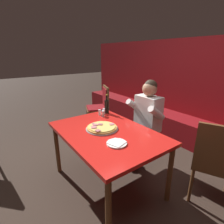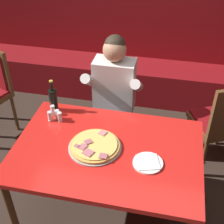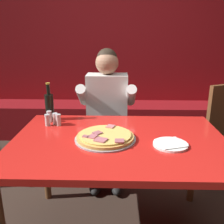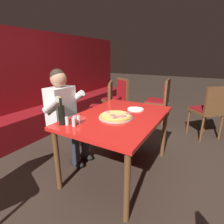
% 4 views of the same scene
% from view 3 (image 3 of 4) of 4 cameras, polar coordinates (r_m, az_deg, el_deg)
% --- Properties ---
extents(booth_wall_panel, '(6.80, 0.16, 1.90)m').
position_cam_3_polar(booth_wall_panel, '(3.68, 1.72, 10.50)').
color(booth_wall_panel, maroon).
rests_on(booth_wall_panel, ground_plane).
extents(booth_bench, '(6.46, 0.48, 0.46)m').
position_cam_3_polar(booth_bench, '(3.53, 1.61, -1.84)').
color(booth_bench, maroon).
rests_on(booth_bench, ground_plane).
extents(main_dining_table, '(1.37, 0.95, 0.75)m').
position_cam_3_polar(main_dining_table, '(1.64, 1.67, -8.65)').
color(main_dining_table, brown).
rests_on(main_dining_table, ground_plane).
extents(pizza, '(0.39, 0.39, 0.05)m').
position_cam_3_polar(pizza, '(1.59, -1.55, -5.70)').
color(pizza, '#9E9EA3').
rests_on(pizza, main_dining_table).
extents(plate_white_paper, '(0.21, 0.21, 0.02)m').
position_cam_3_polar(plate_white_paper, '(1.55, 13.23, -7.18)').
color(plate_white_paper, white).
rests_on(plate_white_paper, main_dining_table).
extents(beer_bottle, '(0.07, 0.07, 0.29)m').
position_cam_3_polar(beer_bottle, '(1.99, -14.10, 1.36)').
color(beer_bottle, black).
rests_on(beer_bottle, main_dining_table).
extents(shaker_red_pepper_flakes, '(0.04, 0.04, 0.09)m').
position_cam_3_polar(shaker_red_pepper_flakes, '(1.96, -14.12, -1.11)').
color(shaker_red_pepper_flakes, silver).
rests_on(shaker_red_pepper_flakes, main_dining_table).
extents(shaker_oregano, '(0.04, 0.04, 0.09)m').
position_cam_3_polar(shaker_oregano, '(1.86, -12.13, -1.90)').
color(shaker_oregano, silver).
rests_on(shaker_oregano, main_dining_table).
extents(shaker_parmesan, '(0.04, 0.04, 0.09)m').
position_cam_3_polar(shaker_parmesan, '(1.89, -12.83, -1.62)').
color(shaker_parmesan, silver).
rests_on(shaker_parmesan, main_dining_table).
extents(shaker_black_pepper, '(0.04, 0.04, 0.09)m').
position_cam_3_polar(shaker_black_pepper, '(1.88, -14.53, -1.92)').
color(shaker_black_pepper, silver).
rests_on(shaker_black_pepper, main_dining_table).
extents(diner_seated_blue_shirt, '(0.53, 0.53, 1.27)m').
position_cam_3_polar(diner_seated_blue_shirt, '(2.32, -1.19, 0.08)').
color(diner_seated_blue_shirt, black).
rests_on(diner_seated_blue_shirt, ground_plane).
extents(dining_chair_by_booth, '(0.59, 0.59, 0.99)m').
position_cam_3_polar(dining_chair_by_booth, '(2.57, 22.44, -2.72)').
color(dining_chair_by_booth, brown).
rests_on(dining_chair_by_booth, ground_plane).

